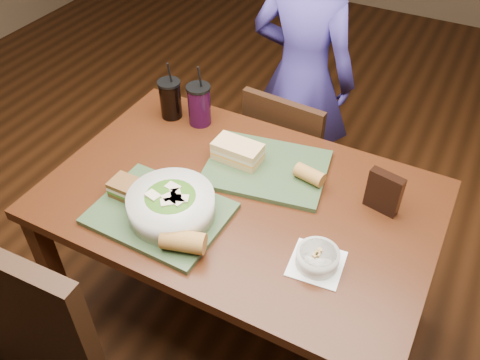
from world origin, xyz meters
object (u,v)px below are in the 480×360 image
baguette_far (309,175)px  cup_cola (170,99)px  soup_bowl (317,258)px  tray_far (266,168)px  cup_berry (199,105)px  chair_far (287,161)px  tray_near (160,213)px  dining_table (240,214)px  diner (302,78)px  chip_bag (384,192)px  salad_bowl (171,204)px  sandwich_near (128,189)px  sandwich_far (238,152)px  baguette_near (183,241)px

baguette_far → cup_cola: 0.66m
soup_bowl → baguette_far: size_ratio=1.63×
tray_far → cup_berry: 0.39m
chair_far → tray_near: (-0.13, -0.77, 0.30)m
dining_table → diner: size_ratio=0.93×
diner → soup_bowl: 1.15m
dining_table → cup_cola: bearing=148.2°
tray_near → chip_bag: size_ratio=2.86×
diner → salad_bowl: size_ratio=5.09×
tray_far → salad_bowl: size_ratio=1.52×
salad_bowl → dining_table: bearing=54.1°
salad_bowl → sandwich_near: bearing=177.2°
tray_near → soup_bowl: bearing=5.4°
tray_near → chip_bag: bearing=30.3°
sandwich_far → baguette_far: bearing=2.6°
dining_table → soup_bowl: soup_bowl is taller
sandwich_near → baguette_far: size_ratio=1.14×
baguette_near → salad_bowl: bearing=136.9°
tray_far → baguette_near: size_ratio=3.18×
baguette_far → cup_cola: (-0.65, 0.13, 0.04)m
dining_table → chip_bag: (0.44, 0.16, 0.16)m
tray_far → baguette_near: baguette_near is taller
diner → sandwich_near: (-0.18, -1.07, 0.09)m
chair_far → tray_near: size_ratio=1.98×
soup_bowl → sandwich_near: bearing=-177.2°
tray_far → cup_cola: bearing=165.3°
diner → baguette_far: 0.80m
sandwich_far → cup_cola: (-0.38, 0.14, 0.03)m
baguette_near → tray_far: bearing=83.1°
chair_far → cup_berry: 0.54m
tray_near → tray_far: 0.42m
sandwich_far → chair_far: bearing=86.2°
dining_table → cup_berry: size_ratio=5.07×
sandwich_near → sandwich_far: (0.23, 0.33, 0.01)m
tray_far → baguette_far: bearing=0.1°
cup_berry → chip_bag: bearing=-10.4°
chair_far → tray_far: (0.08, -0.41, 0.30)m
diner → sandwich_far: size_ratio=8.00×
dining_table → chip_bag: bearing=20.0°
baguette_near → cup_cola: 0.73m
diner → chip_bag: size_ratio=9.56×
tray_near → baguette_far: bearing=44.6°
diner → sandwich_far: 0.75m
baguette_near → soup_bowl: bearing=21.2°
sandwich_far → baguette_near: size_ratio=1.33×
chair_far → salad_bowl: size_ratio=3.02×
baguette_near → chip_bag: size_ratio=0.90×
tray_near → cup_cola: cup_cola is taller
chair_far → baguette_near: (0.03, -0.87, 0.34)m
tray_far → dining_table: bearing=-98.1°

